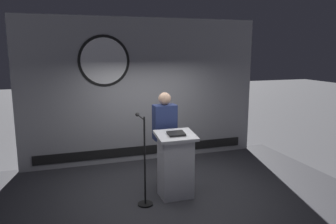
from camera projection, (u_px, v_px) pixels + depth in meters
ground_plane at (171, 207)px, 5.87m from camera, size 40.00×40.00×0.00m
stage_platform at (171, 199)px, 5.84m from camera, size 6.40×4.00×0.30m
banner_display at (143, 91)px, 7.24m from camera, size 5.25×0.12×3.11m
podium at (176, 165)px, 5.52m from camera, size 0.64×0.50×1.13m
speaker_person at (165, 139)px, 5.90m from camera, size 0.40×0.26×1.71m
microphone_stand at (144, 173)px, 5.28m from camera, size 0.24×0.60×1.44m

